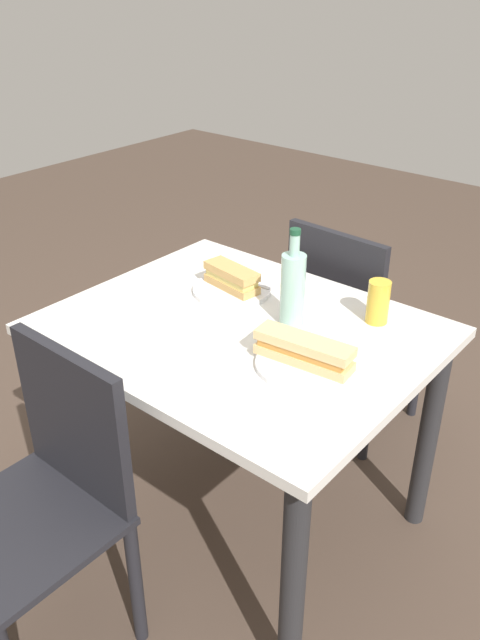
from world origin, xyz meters
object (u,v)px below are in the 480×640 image
object	(u,v)px
chair_near	(48,494)
water_bottle	(293,288)
beer_glass	(378,302)
chair_far	(347,319)
plate_far	(303,364)
knife_far	(309,350)
knife_near	(242,281)
plate_near	(232,290)
baguette_sandwich_far	(304,350)
baguette_sandwich_near	(232,278)
dining_table	(240,361)

from	to	relation	value
chair_near	water_bottle	bearing A→B (deg)	74.25
chair_near	beer_glass	bearing A→B (deg)	66.59
chair_far	chair_near	size ratio (longest dim) A/B	1.00
plate_far	water_bottle	size ratio (longest dim) A/B	0.85
knife_far	plate_far	bearing A→B (deg)	-71.77
knife_near	beer_glass	size ratio (longest dim) A/B	1.45
water_bottle	beer_glass	distance (m)	0.25
knife_far	beer_glass	world-z (taller)	beer_glass
water_bottle	beer_glass	world-z (taller)	water_bottle
chair_far	plate_near	distance (m)	0.55
plate_far	baguette_sandwich_far	size ratio (longest dim) A/B	0.92
plate_near	baguette_sandwich_near	bearing A→B (deg)	0.00
dining_table	beer_glass	distance (m)	0.43
plate_near	baguette_sandwich_far	world-z (taller)	baguette_sandwich_far
chair_far	knife_far	xyz separation A→B (m)	(0.24, -0.62, 0.26)
dining_table	baguette_sandwich_near	xyz separation A→B (m)	(-0.16, 0.15, 0.16)
baguette_sandwich_far	water_bottle	size ratio (longest dim) A/B	0.92
plate_far	baguette_sandwich_near	bearing A→B (deg)	153.35
chair_near	water_bottle	distance (m)	0.82
water_bottle	beer_glass	size ratio (longest dim) A/B	2.27
plate_far	chair_far	bearing A→B (deg)	111.16
chair_far	knife_near	distance (m)	0.51
plate_near	knife_near	distance (m)	0.05
dining_table	knife_near	xyz separation A→B (m)	(-0.16, 0.20, 0.13)
baguette_sandwich_far	plate_near	bearing A→B (deg)	153.35
chair_far	water_bottle	world-z (taller)	water_bottle
knife_near	plate_far	world-z (taller)	knife_near
chair_near	dining_table	bearing A→B (deg)	80.57
dining_table	plate_near	xyz separation A→B (m)	(-0.16, 0.15, 0.12)
plate_near	baguette_sandwich_far	distance (m)	0.46
plate_far	knife_far	xyz separation A→B (m)	(-0.02, 0.05, 0.01)
baguette_sandwich_near	plate_far	bearing A→B (deg)	-26.65
water_bottle	chair_near	bearing A→B (deg)	-105.75
chair_far	chair_near	distance (m)	1.22
knife_near	water_bottle	world-z (taller)	water_bottle
chair_far	baguette_sandwich_near	world-z (taller)	chair_far
water_bottle	beer_glass	bearing A→B (deg)	42.33
chair_far	baguette_sandwich_near	size ratio (longest dim) A/B	4.30
plate_far	plate_near	bearing A→B (deg)	153.35
water_bottle	baguette_sandwich_far	bearing A→B (deg)	-46.69
chair_near	water_bottle	world-z (taller)	water_bottle
plate_near	plate_far	distance (m)	0.46
knife_near	dining_table	bearing A→B (deg)	-51.55
knife_far	chair_near	bearing A→B (deg)	-119.22
plate_near	chair_far	bearing A→B (deg)	71.68
baguette_sandwich_near	beer_glass	world-z (taller)	beer_glass
chair_far	chair_near	bearing A→B (deg)	-94.55
chair_far	water_bottle	bearing A→B (deg)	-78.27
plate_far	baguette_sandwich_far	distance (m)	0.04
chair_near	knife_far	size ratio (longest dim) A/B	4.70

